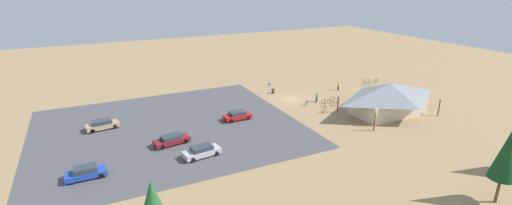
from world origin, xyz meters
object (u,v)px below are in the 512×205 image
object	(u,v)px
car_blue_by_curb	(86,172)
lot_sign	(269,87)
pine_midwest	(507,154)
bicycle_purple_front_row	(367,84)
bicycle_white_edge_south	(367,81)
car_tan_back_corner	(102,125)
bicycle_blue_lone_east	(335,104)
bicycle_yellow_yard_right	(325,110)
bicycle_orange_near_porch	(325,105)
visitor_crossing_yard	(338,86)
visitor_near_lot	(317,97)
bicycle_black_trailside	(326,101)
bicycle_green_near_sign	(376,81)
car_maroon_second_row	(172,140)
bicycle_teal_yard_front	(306,103)
car_silver_end_stall	(202,151)
car_red_mid_lot	(238,115)
bike_pavilion	(389,97)
bicycle_silver_back_row	(335,99)
trash_bin	(273,91)

from	to	relation	value
car_blue_by_curb	lot_sign	bearing A→B (deg)	-150.83
pine_midwest	bicycle_purple_front_row	bearing A→B (deg)	-114.89
bicycle_white_edge_south	car_tan_back_corner	xyz separation A→B (m)	(52.32, 2.54, 0.37)
bicycle_blue_lone_east	bicycle_yellow_yard_right	bearing A→B (deg)	26.37
bicycle_orange_near_porch	visitor_crossing_yard	size ratio (longest dim) A/B	0.84
pine_midwest	visitor_near_lot	size ratio (longest dim) A/B	4.64
bicycle_blue_lone_east	car_blue_by_curb	world-z (taller)	car_blue_by_curb
pine_midwest	bicycle_orange_near_porch	distance (m)	30.73
pine_midwest	car_tan_back_corner	distance (m)	49.62
lot_sign	bicycle_black_trailside	size ratio (longest dim) A/B	1.38
lot_sign	bicycle_blue_lone_east	world-z (taller)	lot_sign
bicycle_orange_near_porch	pine_midwest	bearing A→B (deg)	86.84
bicycle_green_near_sign	car_maroon_second_row	bearing A→B (deg)	13.32
bicycle_teal_yard_front	visitor_near_lot	world-z (taller)	visitor_near_lot
bicycle_purple_front_row	car_maroon_second_row	bearing A→B (deg)	13.39
bicycle_yellow_yard_right	car_silver_end_stall	bearing A→B (deg)	15.15
car_red_mid_lot	bike_pavilion	bearing A→B (deg)	160.04
bike_pavilion	lot_sign	size ratio (longest dim) A/B	6.31
bicycle_orange_near_porch	bicycle_purple_front_row	size ratio (longest dim) A/B	0.91
bicycle_green_near_sign	lot_sign	bearing A→B (deg)	-6.99
lot_sign	car_blue_by_curb	distance (m)	37.21
bicycle_orange_near_porch	car_red_mid_lot	world-z (taller)	car_red_mid_lot
lot_sign	car_maroon_second_row	world-z (taller)	lot_sign
visitor_near_lot	bicycle_purple_front_row	bearing A→B (deg)	-164.84
bike_pavilion	bicycle_black_trailside	size ratio (longest dim) A/B	8.72
pine_midwest	bicycle_black_trailside	world-z (taller)	pine_midwest
bicycle_orange_near_porch	bicycle_silver_back_row	size ratio (longest dim) A/B	0.86
bicycle_white_edge_south	visitor_crossing_yard	distance (m)	9.27
bike_pavilion	car_silver_end_stall	size ratio (longest dim) A/B	2.91
bicycle_black_trailside	car_silver_end_stall	distance (m)	27.66
bicycle_green_near_sign	bicycle_silver_back_row	xyz separation A→B (m)	(15.23, 5.97, -0.00)
car_red_mid_lot	bicycle_purple_front_row	bearing A→B (deg)	-169.40
lot_sign	car_tan_back_corner	bearing A→B (deg)	8.16
bicycle_white_edge_south	bicycle_orange_near_porch	xyz separation A→B (m)	(17.28, 8.69, -0.01)
bicycle_teal_yard_front	visitor_crossing_yard	distance (m)	11.83
pine_midwest	bicycle_blue_lone_east	size ratio (longest dim) A/B	6.01
lot_sign	bicycle_yellow_yard_right	bearing A→B (deg)	105.89
bicycle_black_trailside	car_maroon_second_row	size ratio (longest dim) A/B	0.32
trash_bin	bicycle_purple_front_row	bearing A→B (deg)	169.15
bicycle_orange_near_porch	car_silver_end_stall	size ratio (longest dim) A/B	0.28
bicycle_white_edge_south	visitor_near_lot	bearing A→B (deg)	19.48
bike_pavilion	bicycle_blue_lone_east	bearing A→B (deg)	-52.87
car_maroon_second_row	pine_midwest	bearing A→B (deg)	133.47
bicycle_green_near_sign	bicycle_purple_front_row	bearing A→B (deg)	12.33
pine_midwest	car_maroon_second_row	xyz separation A→B (m)	(25.52, -26.92, -4.53)
bike_pavilion	bicycle_blue_lone_east	world-z (taller)	bike_pavilion
trash_bin	car_red_mid_lot	bearing A→B (deg)	39.94
bike_pavilion	car_red_mid_lot	world-z (taller)	bike_pavilion
car_maroon_second_row	car_tan_back_corner	distance (m)	12.34
car_silver_end_stall	car_blue_by_curb	world-z (taller)	car_silver_end_stall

